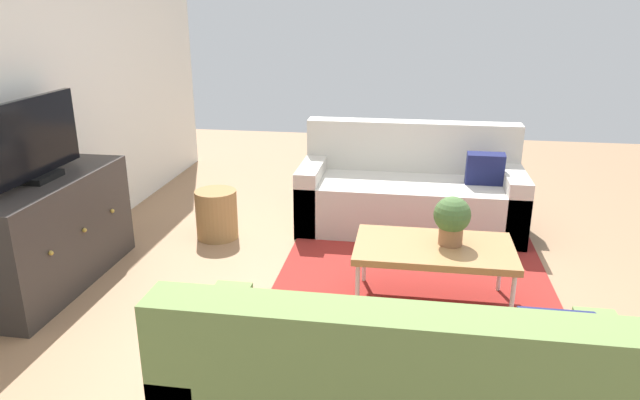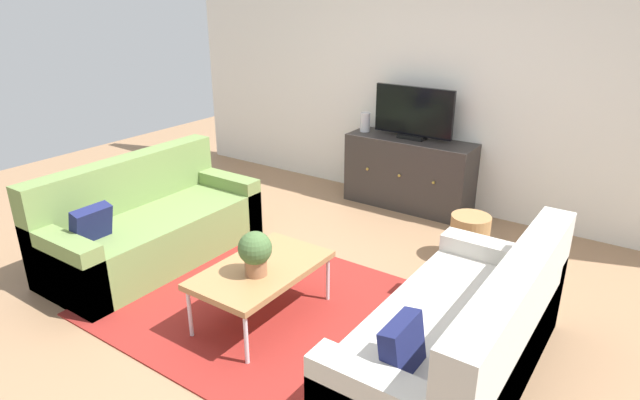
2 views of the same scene
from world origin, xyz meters
The scene contains 11 objects.
ground_plane centered at (0.00, 0.00, 0.00)m, with size 10.00×10.00×0.00m, color #997251.
wall_back centered at (0.00, 2.55, 1.35)m, with size 6.40×0.12×2.70m, color silver.
area_rug centered at (0.00, -0.15, 0.01)m, with size 2.50×1.90×0.01m, color maroon.
couch_left_side centered at (-1.44, -0.10, 0.29)m, with size 0.84×1.85×0.87m.
couch_right_side centered at (1.44, -0.10, 0.29)m, with size 0.84×1.85×0.87m.
coffee_table centered at (0.01, -0.26, 0.38)m, with size 0.59×0.99×0.42m.
potted_plant centered at (0.04, -0.36, 0.59)m, with size 0.23×0.23×0.31m.
tv_console centered at (-0.10, 2.27, 0.38)m, with size 1.36×0.47×0.75m.
flat_screen_tv centered at (-0.10, 2.29, 1.02)m, with size 0.86×0.16×0.54m.
glass_vase centered at (-0.66, 2.27, 0.86)m, with size 0.11×0.11×0.21m, color silver.
wicker_basket centered at (0.89, 1.46, 0.20)m, with size 0.34×0.34×0.40m, color #9E7547.
Camera 2 is at (2.22, -2.75, 2.22)m, focal length 30.16 mm.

